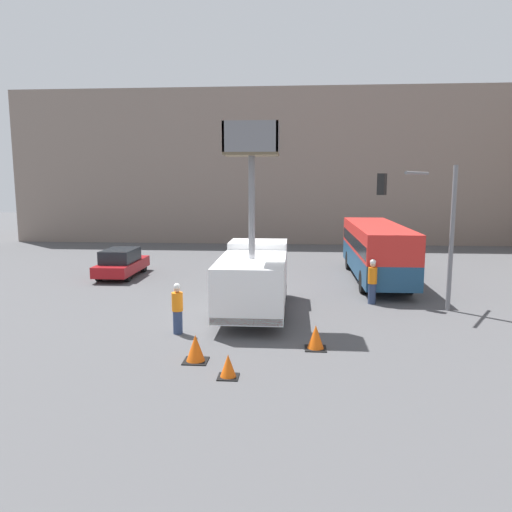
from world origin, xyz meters
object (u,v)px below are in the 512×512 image
object	(u,v)px
road_worker_near_truck	(177,309)
road_worker_directing	(372,281)
city_bus	(376,247)
traffic_cone_mid_road	(196,349)
traffic_cone_near_truck	(316,338)
utility_truck	(254,274)
traffic_cone_far_side	(228,367)
parked_car_curbside	(121,263)
traffic_light_pole	(425,213)

from	to	relation	value
road_worker_near_truck	road_worker_directing	distance (m)	8.66
city_bus	road_worker_near_truck	bearing A→B (deg)	151.04
traffic_cone_mid_road	traffic_cone_near_truck	bearing A→B (deg)	21.16
utility_truck	traffic_cone_near_truck	size ratio (longest dim) A/B	9.47
traffic_cone_far_side	parked_car_curbside	size ratio (longest dim) A/B	0.14
traffic_light_pole	traffic_cone_mid_road	bearing A→B (deg)	-139.00
traffic_cone_mid_road	parked_car_curbside	world-z (taller)	parked_car_curbside
city_bus	parked_car_curbside	size ratio (longest dim) A/B	2.30
road_worker_directing	traffic_cone_near_truck	bearing A→B (deg)	122.27
road_worker_directing	utility_truck	bearing A→B (deg)	76.44
traffic_light_pole	traffic_cone_near_truck	distance (m)	8.09
city_bus	traffic_cone_near_truck	size ratio (longest dim) A/B	13.36
traffic_light_pole	road_worker_near_truck	bearing A→B (deg)	-154.27
city_bus	traffic_cone_near_truck	distance (m)	11.82
utility_truck	city_bus	xyz separation A→B (m)	(5.82, 7.03, 0.19)
traffic_cone_mid_road	utility_truck	bearing A→B (deg)	77.17
utility_truck	traffic_light_pole	xyz separation A→B (m)	(6.82, 1.51, 2.36)
city_bus	parked_car_curbside	world-z (taller)	city_bus
traffic_cone_near_truck	city_bus	bearing A→B (deg)	72.26
city_bus	road_worker_directing	distance (m)	5.35
parked_car_curbside	city_bus	bearing A→B (deg)	0.54
traffic_cone_mid_road	traffic_cone_far_side	xyz separation A→B (m)	(1.09, -1.10, -0.08)
road_worker_near_truck	traffic_cone_near_truck	size ratio (longest dim) A/B	2.31
road_worker_directing	traffic_cone_near_truck	world-z (taller)	road_worker_directing
parked_car_curbside	road_worker_near_truck	bearing A→B (deg)	-61.15
road_worker_directing	traffic_cone_far_side	world-z (taller)	road_worker_directing
traffic_cone_mid_road	traffic_light_pole	bearing A→B (deg)	41.00
traffic_cone_near_truck	utility_truck	bearing A→B (deg)	118.43
road_worker_near_truck	parked_car_curbside	distance (m)	11.22
road_worker_directing	traffic_cone_near_truck	xyz separation A→B (m)	(-2.62, -5.98, -0.61)
city_bus	road_worker_near_truck	size ratio (longest dim) A/B	5.79
traffic_cone_mid_road	traffic_cone_far_side	size ratio (longest dim) A/B	1.25
traffic_cone_near_truck	traffic_cone_mid_road	bearing A→B (deg)	-158.84
traffic_light_pole	traffic_cone_mid_road	xyz separation A→B (m)	(-8.08, -7.02, -3.52)
traffic_cone_near_truck	traffic_cone_mid_road	size ratio (longest dim) A/B	0.95
road_worker_directing	traffic_cone_far_side	distance (m)	9.84
traffic_light_pole	traffic_cone_near_truck	world-z (taller)	traffic_light_pole
traffic_cone_near_truck	traffic_cone_far_side	world-z (taller)	traffic_cone_near_truck
utility_truck	road_worker_near_truck	xyz separation A→B (m)	(-2.38, -2.93, -0.67)
road_worker_directing	parked_car_curbside	xyz separation A→B (m)	(-12.66, 5.07, -0.20)
utility_truck	road_worker_near_truck	size ratio (longest dim) A/B	4.10
city_bus	traffic_light_pole	size ratio (longest dim) A/B	1.76
traffic_light_pole	traffic_cone_far_side	bearing A→B (deg)	-130.69
traffic_cone_far_side	traffic_cone_near_truck	bearing A→B (deg)	45.54
traffic_cone_far_side	parked_car_curbside	world-z (taller)	parked_car_curbside
road_worker_directing	traffic_cone_mid_road	xyz separation A→B (m)	(-6.12, -7.33, -0.59)
traffic_light_pole	traffic_cone_near_truck	size ratio (longest dim) A/B	7.59
utility_truck	traffic_cone_far_side	distance (m)	6.73
utility_truck	traffic_light_pole	size ratio (longest dim) A/B	1.25
utility_truck	road_worker_directing	distance (m)	5.23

